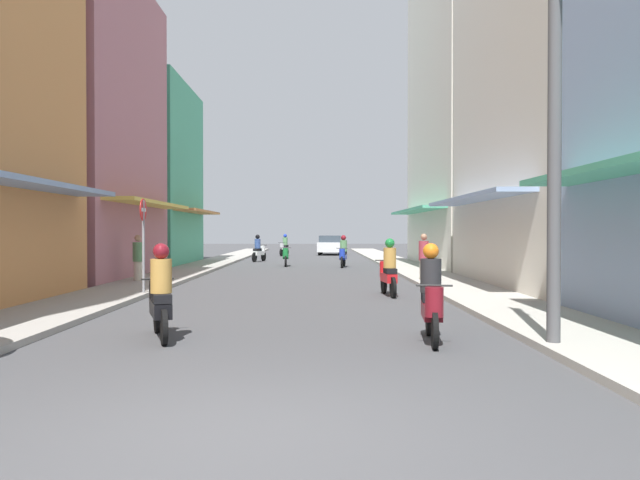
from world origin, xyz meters
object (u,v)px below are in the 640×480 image
object	(u,v)px
motorbike_white	(259,250)
parked_car	(330,245)
motorbike_silver	(284,246)
motorbike_blue	(343,253)
motorbike_black	(160,296)
motorbike_green	(286,256)
motorbike_red	(388,270)
utility_pole	(554,135)
pedestrian_far	(138,259)
street_sign_no_entry	(143,233)
pedestrian_crossing	(424,258)
motorbike_maroon	(432,298)

from	to	relation	value
motorbike_white	parked_car	size ratio (longest dim) A/B	0.41
motorbike_white	motorbike_silver	xyz separation A→B (m)	(1.06, 8.21, 0.00)
motorbike_blue	motorbike_white	bearing A→B (deg)	129.80
motorbike_black	motorbike_green	bearing A→B (deg)	87.17
motorbike_green	motorbike_red	xyz separation A→B (m)	(3.52, -14.03, 0.20)
motorbike_blue	motorbike_green	bearing A→B (deg)	163.01
motorbike_silver	utility_pole	world-z (taller)	utility_pole
motorbike_blue	pedestrian_far	distance (m)	11.94
pedestrian_far	street_sign_no_entry	distance (m)	4.26
motorbike_blue	utility_pole	xyz separation A→B (m)	(2.21, -20.79, 2.50)
motorbike_green	motorbike_blue	xyz separation A→B (m)	(2.87, -0.88, 0.20)
pedestrian_crossing	pedestrian_far	bearing A→B (deg)	-178.42
utility_pole	parked_car	bearing A→B (deg)	93.83
motorbike_silver	motorbike_red	distance (m)	27.31
motorbike_black	utility_pole	distance (m)	6.66
motorbike_black	motorbike_red	size ratio (longest dim) A/B	0.96
motorbike_black	motorbike_silver	size ratio (longest dim) A/B	0.98
motorbike_white	parked_car	xyz separation A→B (m)	(4.41, 10.41, 0.04)
utility_pole	pedestrian_crossing	bearing A→B (deg)	89.41
motorbike_maroon	motorbike_silver	bearing A→B (deg)	96.94
motorbike_red	parked_car	distance (m)	29.18
motorbike_blue	utility_pole	size ratio (longest dim) A/B	0.29
motorbike_silver	pedestrian_far	world-z (taller)	pedestrian_far
motorbike_silver	motorbike_red	xyz separation A→B (m)	(4.26, -26.97, 0.00)
motorbike_white	parked_car	distance (m)	11.31
motorbike_red	pedestrian_far	size ratio (longest dim) A/B	1.09
street_sign_no_entry	motorbike_white	bearing A→B (deg)	86.04
motorbike_white	utility_pole	size ratio (longest dim) A/B	0.28
pedestrian_crossing	utility_pole	xyz separation A→B (m)	(-0.12, -11.60, 2.36)
pedestrian_crossing	street_sign_no_entry	distance (m)	9.36
parked_car	pedestrian_crossing	bearing A→B (deg)	-84.15
motorbike_white	motorbike_silver	world-z (taller)	same
parked_car	pedestrian_crossing	xyz separation A→B (m)	(2.58, -25.20, 0.11)
parked_car	street_sign_no_entry	bearing A→B (deg)	-101.01
motorbike_maroon	pedestrian_far	bearing A→B (deg)	126.28
motorbike_green	utility_pole	bearing A→B (deg)	-76.82
motorbike_maroon	utility_pole	xyz separation A→B (m)	(1.69, -0.69, 2.50)
motorbike_black	motorbike_silver	bearing A→B (deg)	89.52
motorbike_blue	pedestrian_crossing	world-z (taller)	pedestrian_crossing
parked_car	pedestrian_far	xyz separation A→B (m)	(-7.03, -25.47, 0.09)
parked_car	pedestrian_far	bearing A→B (deg)	-105.44
street_sign_no_entry	motorbike_green	bearing A→B (deg)	77.70
motorbike_red	street_sign_no_entry	distance (m)	6.72
motorbike_maroon	pedestrian_crossing	size ratio (longest dim) A/B	1.07
parked_car	motorbike_green	bearing A→B (deg)	-99.79
motorbike_maroon	utility_pole	bearing A→B (deg)	-22.27
motorbike_black	motorbike_silver	distance (m)	33.64
motorbike_silver	utility_pole	distance (m)	35.18
motorbike_red	pedestrian_crossing	bearing A→B (deg)	67.13
motorbike_green	motorbike_black	distance (m)	20.73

